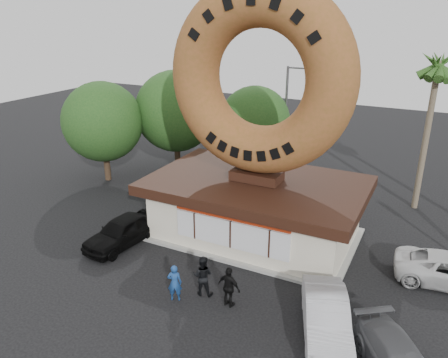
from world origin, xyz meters
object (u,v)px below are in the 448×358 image
at_px(street_lamp, 287,116).
at_px(car_black, 122,231).
at_px(person_left, 175,283).
at_px(giant_donut, 259,79).
at_px(car_silver, 326,316).
at_px(person_center, 203,276).
at_px(person_right, 229,287).
at_px(donut_shop, 256,207).

bearing_deg(street_lamp, car_black, -106.04).
relative_size(street_lamp, person_left, 4.74).
bearing_deg(giant_donut, car_silver, -47.41).
xyz_separation_m(giant_donut, person_left, (-0.81, -6.80, -7.70)).
height_order(person_center, car_black, person_center).
xyz_separation_m(street_lamp, person_left, (1.05, -16.80, -3.64)).
relative_size(person_center, car_black, 0.41).
relative_size(person_left, person_right, 0.92).
bearing_deg(person_center, person_right, 156.04).
relative_size(street_lamp, person_right, 4.36).
xyz_separation_m(donut_shop, person_center, (0.06, -5.90, -0.84)).
bearing_deg(donut_shop, person_left, -96.79).
bearing_deg(street_lamp, person_left, -86.43).
xyz_separation_m(giant_donut, street_lamp, (-1.86, 10.00, -4.06)).
distance_m(street_lamp, car_black, 15.08).
relative_size(donut_shop, person_right, 6.11).
bearing_deg(car_black, person_right, -8.89).
xyz_separation_m(giant_donut, car_silver, (5.46, -5.94, -7.78)).
height_order(person_center, car_silver, person_center).
bearing_deg(car_black, person_center, -10.44).
bearing_deg(person_right, car_black, -6.18).
xyz_separation_m(person_right, car_silver, (4.02, 0.19, -0.15)).
bearing_deg(car_silver, person_left, 167.81).
height_order(person_left, car_black, person_left).
height_order(giant_donut, person_left, giant_donut).
bearing_deg(street_lamp, person_right, -78.45).
bearing_deg(person_right, giant_donut, -67.12).
bearing_deg(donut_shop, car_silver, -47.33).
height_order(donut_shop, giant_donut, giant_donut).
distance_m(person_center, car_silver, 5.41).
relative_size(street_lamp, car_black, 1.78).
xyz_separation_m(street_lamp, car_black, (-4.04, -14.05, -3.72)).
xyz_separation_m(person_left, person_center, (0.87, 0.89, 0.08)).
bearing_deg(donut_shop, person_right, -76.74).
distance_m(giant_donut, car_black, 10.56).
bearing_deg(person_right, person_center, 0.76).
relative_size(giant_donut, person_right, 5.17).
xyz_separation_m(donut_shop, car_silver, (5.46, -5.93, -1.00)).
relative_size(donut_shop, car_silver, 2.41).
bearing_deg(car_silver, giant_donut, 112.62).
bearing_deg(giant_donut, person_right, -76.77).
xyz_separation_m(street_lamp, car_silver, (7.32, -15.94, -3.72)).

